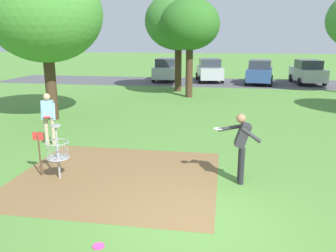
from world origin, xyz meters
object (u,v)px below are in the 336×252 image
object	(u,v)px
parked_car_rightmost	(308,72)
disc_golf_basket	(55,150)
tree_near_right	(190,25)
parked_car_leftmost	(166,70)
player_foreground_watching	(241,144)
tree_near_left	(45,13)
tree_mid_center	(178,22)
parked_car_center_right	(260,72)
player_throwing	(48,116)
frisbee_mid_grass	(98,246)
parked_car_center_left	(209,70)

from	to	relation	value
parked_car_rightmost	disc_golf_basket	bearing A→B (deg)	-116.96
tree_near_right	parked_car_leftmost	bearing A→B (deg)	108.91
player_foreground_watching	tree_near_left	distance (m)	10.13
tree_mid_center	parked_car_center_right	distance (m)	8.24
tree_near_right	parked_car_center_right	size ratio (longest dim) A/B	1.29
player_throwing	tree_mid_center	xyz separation A→B (m)	(2.57, 12.51, 3.51)
player_foreground_watching	tree_near_right	size ratio (longest dim) A/B	0.30
tree_near_left	tree_mid_center	size ratio (longest dim) A/B	1.01
parked_car_center_right	tree_near_left	bearing A→B (deg)	-125.99
player_foreground_watching	tree_mid_center	world-z (taller)	tree_mid_center
disc_golf_basket	tree_near_left	bearing A→B (deg)	118.37
parked_car_leftmost	player_throwing	bearing A→B (deg)	-92.62
tree_near_right	disc_golf_basket	bearing A→B (deg)	-98.77
disc_golf_basket	player_foreground_watching	xyz separation A→B (m)	(4.50, 0.51, 0.23)
disc_golf_basket	player_throwing	world-z (taller)	player_throwing
disc_golf_basket	tree_near_right	distance (m)	13.38
frisbee_mid_grass	tree_near_left	xyz separation A→B (m)	(-5.32, 8.65, 4.39)
player_foreground_watching	frisbee_mid_grass	size ratio (longest dim) A/B	8.37
parked_car_center_right	parked_car_rightmost	bearing A→B (deg)	10.05
frisbee_mid_grass	parked_car_center_right	size ratio (longest dim) A/B	0.05
frisbee_mid_grass	parked_car_rightmost	distance (m)	24.55
frisbee_mid_grass	parked_car_center_left	xyz separation A→B (m)	(0.76, 23.45, 0.91)
frisbee_mid_grass	tree_near_left	size ratio (longest dim) A/B	0.03
tree_near_left	frisbee_mid_grass	bearing A→B (deg)	-58.42
player_throwing	parked_car_center_left	xyz separation A→B (m)	(4.39, 18.25, -0.05)
frisbee_mid_grass	tree_mid_center	size ratio (longest dim) A/B	0.03
player_throwing	parked_car_center_right	world-z (taller)	parked_car_center_right
tree_near_right	parked_car_center_right	world-z (taller)	tree_near_right
parked_car_center_left	player_foreground_watching	bearing A→B (deg)	-85.25
parked_car_leftmost	parked_car_center_right	xyz separation A→B (m)	(7.48, -0.89, 0.00)
parked_car_leftmost	parked_car_rightmost	distance (m)	11.15
player_throwing	parked_car_rightmost	bearing A→B (deg)	56.16
disc_golf_basket	player_foreground_watching	distance (m)	4.54
parked_car_leftmost	parked_car_center_right	distance (m)	7.53
player_foreground_watching	parked_car_center_left	world-z (taller)	parked_car_center_left
player_foreground_watching	player_throwing	world-z (taller)	same
parked_car_center_left	parked_car_center_right	bearing A→B (deg)	-14.73
frisbee_mid_grass	player_throwing	bearing A→B (deg)	124.86
tree_near_right	parked_car_leftmost	distance (m)	8.99
player_foreground_watching	parked_car_rightmost	distance (m)	20.82
tree_near_right	player_foreground_watching	bearing A→B (deg)	-78.35
frisbee_mid_grass	parked_car_rightmost	xyz separation A→B (m)	(8.35, 23.07, 0.91)
frisbee_mid_grass	tree_near_left	bearing A→B (deg)	121.58
player_throwing	parked_car_center_left	distance (m)	18.77
tree_near_left	parked_car_center_right	world-z (taller)	tree_near_left
player_throwing	tree_near_left	xyz separation A→B (m)	(-1.69, 3.45, 3.43)
player_foreground_watching	parked_car_center_right	size ratio (longest dim) A/B	0.39
tree_mid_center	parked_car_center_left	world-z (taller)	tree_mid_center
parked_car_leftmost	player_foreground_watching	bearing A→B (deg)	-75.44
tree_mid_center	parked_car_leftmost	xyz separation A→B (m)	(-1.74, 5.61, -3.56)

